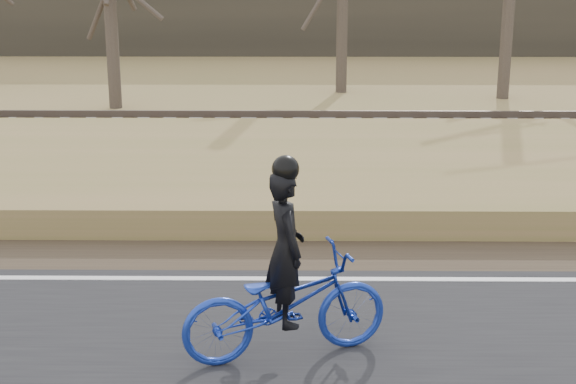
{
  "coord_description": "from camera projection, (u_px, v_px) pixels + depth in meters",
  "views": [
    {
      "loc": [
        4.98,
        -9.1,
        3.73
      ],
      "look_at": [
        4.88,
        0.5,
        1.1
      ],
      "focal_mm": 50.0,
      "sensor_mm": 36.0,
      "label": 1
    }
  ],
  "objects": [
    {
      "name": "embankment",
      "position": [
        7.0,
        184.0,
        13.8
      ],
      "size": [
        120.0,
        5.0,
        0.44
      ],
      "primitive_type": "cube",
      "color": "olive",
      "rests_on": "ground"
    },
    {
      "name": "ballast",
      "position": [
        68.0,
        139.0,
        17.46
      ],
      "size": [
        120.0,
        3.0,
        0.45
      ],
      "primitive_type": "cube",
      "color": "slate",
      "rests_on": "ground"
    },
    {
      "name": "railroad",
      "position": [
        67.0,
        125.0,
        17.38
      ],
      "size": [
        120.0,
        2.4,
        0.29
      ],
      "color": "black",
      "rests_on": "ballast"
    },
    {
      "name": "cyclist",
      "position": [
        286.0,
        294.0,
        7.8
      ],
      "size": [
        2.19,
        1.32,
        2.03
      ],
      "rotation": [
        0.0,
        0.0,
        1.88
      ],
      "color": "#162F9C",
      "rests_on": "road"
    }
  ]
}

